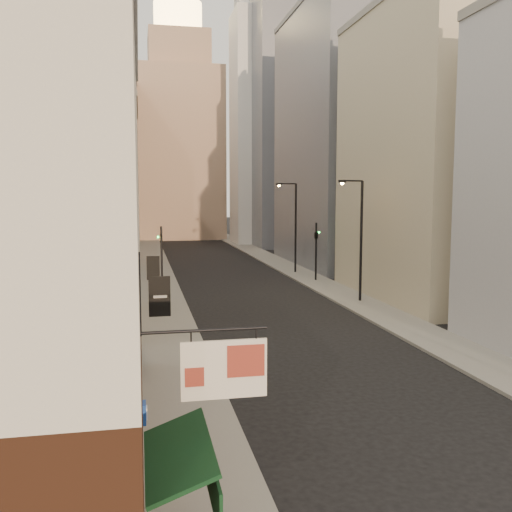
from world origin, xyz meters
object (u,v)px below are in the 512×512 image
(clock_tower, at_px, (180,134))
(streetlamp_far, at_px, (294,222))
(white_tower, at_px, (260,119))
(streetlamp_mid, at_px, (359,233))
(traffic_light_right, at_px, (316,238))
(traffic_light_left, at_px, (161,247))

(clock_tower, bearing_deg, streetlamp_far, -81.66)
(white_tower, xyz_separation_m, streetlamp_mid, (-3.49, -48.94, -13.85))
(white_tower, distance_m, streetlamp_far, 36.94)
(streetlamp_far, bearing_deg, streetlamp_mid, -107.20)
(streetlamp_far, height_order, traffic_light_right, streetlamp_far)
(clock_tower, xyz_separation_m, white_tower, (11.00, -14.00, 0.97))
(clock_tower, height_order, streetlamp_far, clock_tower)
(clock_tower, distance_m, streetlamp_mid, 64.68)
(streetlamp_far, bearing_deg, traffic_light_right, -102.57)
(traffic_light_right, bearing_deg, traffic_light_left, 4.76)
(clock_tower, bearing_deg, traffic_light_right, -81.84)
(white_tower, height_order, streetlamp_mid, white_tower)
(streetlamp_mid, xyz_separation_m, traffic_light_right, (0.10, 9.81, -1.02))
(clock_tower, relative_size, traffic_light_right, 8.98)
(streetlamp_far, bearing_deg, traffic_light_left, -166.64)
(white_tower, height_order, traffic_light_right, white_tower)
(streetlamp_mid, bearing_deg, clock_tower, 73.14)
(clock_tower, height_order, traffic_light_right, clock_tower)
(traffic_light_left, height_order, traffic_light_right, same)
(traffic_light_left, distance_m, traffic_light_right, 13.31)
(streetlamp_far, height_order, traffic_light_left, streetlamp_far)
(white_tower, relative_size, streetlamp_far, 4.93)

